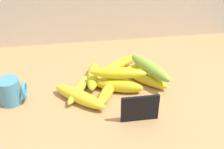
{
  "coord_description": "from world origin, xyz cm",
  "views": [
    {
      "loc": [
        -17.1,
        -76.63,
        57.88
      ],
      "look_at": [
        -5.36,
        1.33,
        8.0
      ],
      "focal_mm": 44.73,
      "sensor_mm": 36.0,
      "label": 1
    }
  ],
  "objects_px": {
    "banana_5": "(113,81)",
    "banana_10": "(150,68)",
    "banana_2": "(79,89)",
    "banana_8": "(132,70)",
    "banana_0": "(119,86)",
    "banana_1": "(107,92)",
    "chalkboard_sign": "(141,109)",
    "banana_7": "(148,80)",
    "banana_6": "(79,97)",
    "coffee_mug": "(11,91)",
    "banana_4": "(93,76)",
    "banana_3": "(119,65)",
    "banana_9": "(118,73)"
  },
  "relations": [
    {
      "from": "coffee_mug",
      "to": "banana_1",
      "type": "bearing_deg",
      "value": -3.65
    },
    {
      "from": "chalkboard_sign",
      "to": "banana_4",
      "type": "bearing_deg",
      "value": 117.81
    },
    {
      "from": "chalkboard_sign",
      "to": "banana_7",
      "type": "height_order",
      "value": "chalkboard_sign"
    },
    {
      "from": "banana_1",
      "to": "banana_2",
      "type": "relative_size",
      "value": 0.93
    },
    {
      "from": "banana_1",
      "to": "banana_8",
      "type": "bearing_deg",
      "value": 48.51
    },
    {
      "from": "coffee_mug",
      "to": "banana_8",
      "type": "relative_size",
      "value": 0.41
    },
    {
      "from": "banana_5",
      "to": "banana_10",
      "type": "distance_m",
      "value": 0.13
    },
    {
      "from": "banana_5",
      "to": "banana_3",
      "type": "bearing_deg",
      "value": 69.58
    },
    {
      "from": "banana_2",
      "to": "banana_3",
      "type": "xyz_separation_m",
      "value": [
        0.16,
        0.13,
        0.0
      ]
    },
    {
      "from": "chalkboard_sign",
      "to": "banana_7",
      "type": "xyz_separation_m",
      "value": [
        0.07,
        0.18,
        -0.02
      ]
    },
    {
      "from": "banana_2",
      "to": "banana_4",
      "type": "relative_size",
      "value": 0.99
    },
    {
      "from": "chalkboard_sign",
      "to": "banana_3",
      "type": "xyz_separation_m",
      "value": [
        -0.02,
        0.29,
        -0.02
      ]
    },
    {
      "from": "banana_4",
      "to": "banana_5",
      "type": "relative_size",
      "value": 1.11
    },
    {
      "from": "banana_0",
      "to": "banana_9",
      "type": "bearing_deg",
      "value": 90.04
    },
    {
      "from": "banana_0",
      "to": "banana_3",
      "type": "height_order",
      "value": "banana_0"
    },
    {
      "from": "banana_9",
      "to": "banana_0",
      "type": "bearing_deg",
      "value": -89.96
    },
    {
      "from": "banana_7",
      "to": "banana_8",
      "type": "height_order",
      "value": "banana_7"
    },
    {
      "from": "banana_0",
      "to": "banana_6",
      "type": "distance_m",
      "value": 0.14
    },
    {
      "from": "banana_7",
      "to": "coffee_mug",
      "type": "bearing_deg",
      "value": -175.83
    },
    {
      "from": "chalkboard_sign",
      "to": "banana_10",
      "type": "height_order",
      "value": "chalkboard_sign"
    },
    {
      "from": "banana_6",
      "to": "banana_9",
      "type": "bearing_deg",
      "value": 21.61
    },
    {
      "from": "banana_7",
      "to": "banana_8",
      "type": "xyz_separation_m",
      "value": [
        -0.04,
        0.07,
        -0.0
      ]
    },
    {
      "from": "banana_2",
      "to": "banana_9",
      "type": "relative_size",
      "value": 0.91
    },
    {
      "from": "banana_6",
      "to": "banana_1",
      "type": "bearing_deg",
      "value": 9.11
    },
    {
      "from": "coffee_mug",
      "to": "banana_4",
      "type": "xyz_separation_m",
      "value": [
        0.26,
        0.08,
        -0.02
      ]
    },
    {
      "from": "banana_5",
      "to": "banana_9",
      "type": "relative_size",
      "value": 0.82
    },
    {
      "from": "banana_6",
      "to": "banana_7",
      "type": "relative_size",
      "value": 1.28
    },
    {
      "from": "banana_6",
      "to": "banana_10",
      "type": "relative_size",
      "value": 0.99
    },
    {
      "from": "banana_1",
      "to": "banana_10",
      "type": "bearing_deg",
      "value": 22.98
    },
    {
      "from": "banana_0",
      "to": "banana_1",
      "type": "relative_size",
      "value": 1.06
    },
    {
      "from": "banana_0",
      "to": "banana_5",
      "type": "distance_m",
      "value": 0.04
    },
    {
      "from": "banana_1",
      "to": "banana_3",
      "type": "relative_size",
      "value": 0.86
    },
    {
      "from": "chalkboard_sign",
      "to": "banana_1",
      "type": "bearing_deg",
      "value": 123.73
    },
    {
      "from": "banana_9",
      "to": "banana_2",
      "type": "bearing_deg",
      "value": -177.9
    },
    {
      "from": "banana_2",
      "to": "banana_3",
      "type": "relative_size",
      "value": 0.93
    },
    {
      "from": "banana_1",
      "to": "banana_7",
      "type": "bearing_deg",
      "value": 19.26
    },
    {
      "from": "banana_0",
      "to": "banana_1",
      "type": "xyz_separation_m",
      "value": [
        -0.04,
        -0.03,
        -0.0
      ]
    },
    {
      "from": "banana_9",
      "to": "banana_10",
      "type": "xyz_separation_m",
      "value": [
        0.11,
        0.03,
        -0.0
      ]
    },
    {
      "from": "coffee_mug",
      "to": "banana_0",
      "type": "relative_size",
      "value": 0.52
    },
    {
      "from": "banana_1",
      "to": "banana_2",
      "type": "height_order",
      "value": "banana_1"
    },
    {
      "from": "banana_5",
      "to": "banana_6",
      "type": "xyz_separation_m",
      "value": [
        -0.12,
        -0.08,
        0.0
      ]
    },
    {
      "from": "coffee_mug",
      "to": "banana_10",
      "type": "xyz_separation_m",
      "value": [
        0.46,
        0.05,
        0.02
      ]
    },
    {
      "from": "banana_3",
      "to": "banana_7",
      "type": "bearing_deg",
      "value": -54.36
    },
    {
      "from": "banana_8",
      "to": "banana_2",
      "type": "bearing_deg",
      "value": -155.72
    },
    {
      "from": "coffee_mug",
      "to": "banana_10",
      "type": "distance_m",
      "value": 0.46
    },
    {
      "from": "banana_2",
      "to": "banana_6",
      "type": "xyz_separation_m",
      "value": [
        -0.0,
        -0.05,
        0.01
      ]
    },
    {
      "from": "banana_3",
      "to": "banana_7",
      "type": "distance_m",
      "value": 0.14
    },
    {
      "from": "chalkboard_sign",
      "to": "banana_1",
      "type": "xyz_separation_m",
      "value": [
        -0.08,
        0.12,
        -0.02
      ]
    },
    {
      "from": "coffee_mug",
      "to": "banana_8",
      "type": "bearing_deg",
      "value": 14.21
    },
    {
      "from": "banana_2",
      "to": "banana_8",
      "type": "bearing_deg",
      "value": 24.28
    }
  ]
}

